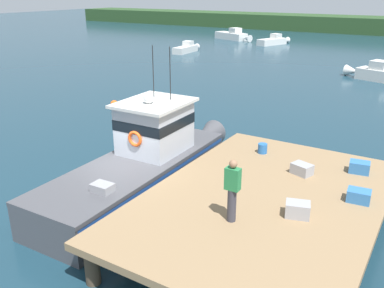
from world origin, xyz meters
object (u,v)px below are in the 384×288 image
at_px(moored_boat_far_left, 384,74).
at_px(moored_boat_mid_harbor, 274,41).
at_px(moored_boat_outer_mooring, 187,48).
at_px(crate_stack_mid_dock, 298,210).
at_px(bait_bucket, 263,148).
at_px(deckhand_by_the_boat, 232,189).
at_px(moored_boat_off_the_point, 233,36).
at_px(mooring_buoy_inshore, 114,104).
at_px(crate_stack_near_edge, 359,196).
at_px(crate_single_by_cleat, 359,167).
at_px(main_fishing_boat, 145,162).
at_px(crate_single_far, 302,169).

height_order(moored_boat_far_left, moored_boat_mid_harbor, moored_boat_far_left).
xyz_separation_m(moored_boat_mid_harbor, moored_boat_outer_mooring, (-5.70, -11.21, -0.04)).
height_order(crate_stack_mid_dock, bait_bucket, crate_stack_mid_dock).
height_order(deckhand_by_the_boat, moored_boat_off_the_point, deckhand_by_the_boat).
bearing_deg(moored_boat_far_left, moored_boat_off_the_point, 139.76).
bearing_deg(bait_bucket, mooring_buoy_inshore, 156.16).
bearing_deg(mooring_buoy_inshore, moored_boat_off_the_point, 105.15).
xyz_separation_m(crate_stack_mid_dock, crate_stack_near_edge, (1.15, 1.63, -0.02)).
xyz_separation_m(crate_stack_near_edge, moored_boat_off_the_point, (-24.29, 41.60, -0.82)).
height_order(crate_single_by_cleat, moored_boat_outer_mooring, crate_single_by_cleat).
xyz_separation_m(crate_single_by_cleat, moored_boat_far_left, (-2.27, 21.29, -0.87)).
distance_m(main_fishing_boat, moored_boat_off_the_point, 45.52).
distance_m(deckhand_by_the_boat, moored_boat_mid_harbor, 44.97).
xyz_separation_m(main_fishing_boat, crate_single_far, (5.03, 1.40, 0.36)).
xyz_separation_m(crate_stack_near_edge, deckhand_by_the_boat, (-2.48, -2.69, 0.69)).
bearing_deg(mooring_buoy_inshore, bait_bucket, -23.84).
height_order(moored_boat_far_left, moored_boat_outer_mooring, moored_boat_far_left).
bearing_deg(deckhand_by_the_boat, crate_stack_mid_dock, 38.50).
relative_size(moored_boat_far_left, moored_boat_mid_harbor, 1.15).
distance_m(main_fishing_boat, mooring_buoy_inshore, 10.96).
xyz_separation_m(bait_bucket, moored_boat_outer_mooring, (-19.79, 26.43, -0.96)).
relative_size(crate_single_by_cleat, deckhand_by_the_boat, 0.37).
bearing_deg(crate_stack_near_edge, deckhand_by_the_boat, -132.71).
relative_size(moored_boat_off_the_point, mooring_buoy_inshore, 13.76).
distance_m(crate_single_far, moored_boat_off_the_point, 46.44).
distance_m(crate_single_by_cleat, deckhand_by_the_boat, 5.19).
height_order(main_fishing_boat, crate_stack_mid_dock, main_fishing_boat).
xyz_separation_m(crate_stack_near_edge, mooring_buoy_inshore, (-14.92, 6.96, -1.14)).
relative_size(crate_stack_near_edge, bait_bucket, 1.76).
bearing_deg(deckhand_by_the_boat, moored_boat_mid_harbor, 109.77).
distance_m(moored_boat_off_the_point, moored_boat_outer_mooring, 13.24).
bearing_deg(crate_stack_mid_dock, moored_boat_outer_mooring, 126.51).
bearing_deg(mooring_buoy_inshore, crate_single_far, -24.77).
height_order(deckhand_by_the_boat, mooring_buoy_inshore, deckhand_by_the_boat).
height_order(crate_stack_mid_dock, mooring_buoy_inshore, crate_stack_mid_dock).
relative_size(crate_stack_mid_dock, bait_bucket, 1.76).
distance_m(main_fishing_boat, bait_bucket, 4.11).
xyz_separation_m(crate_stack_mid_dock, deckhand_by_the_boat, (-1.33, -1.06, 0.67)).
relative_size(moored_boat_off_the_point, moored_boat_outer_mooring, 1.34).
distance_m(crate_stack_mid_dock, moored_boat_far_left, 24.98).
bearing_deg(moored_boat_outer_mooring, crate_stack_mid_dock, -53.49).
distance_m(crate_stack_near_edge, moored_boat_outer_mooring, 36.79).
relative_size(crate_stack_near_edge, mooring_buoy_inshore, 1.31).
bearing_deg(deckhand_by_the_boat, moored_boat_outer_mooring, 123.91).
height_order(crate_single_by_cleat, moored_boat_off_the_point, moored_boat_off_the_point).
bearing_deg(crate_stack_mid_dock, moored_boat_far_left, 93.42).
relative_size(crate_stack_mid_dock, moored_boat_mid_harbor, 0.12).
relative_size(crate_single_by_cleat, moored_boat_mid_harbor, 0.12).
distance_m(bait_bucket, moored_boat_outer_mooring, 33.03).
bearing_deg(mooring_buoy_inshore, crate_stack_mid_dock, -32.00).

